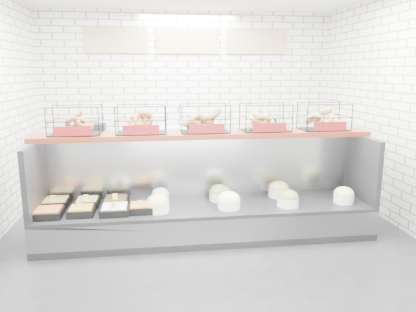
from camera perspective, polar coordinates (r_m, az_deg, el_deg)
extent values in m
plane|color=black|center=(4.86, 0.34, -12.39)|extent=(5.50, 5.50, 0.00)
cube|color=silver|center=(7.18, -2.77, 7.87)|extent=(5.00, 0.02, 3.00)
cube|color=#CAB18C|center=(7.15, -12.83, 15.60)|extent=(1.05, 0.03, 0.42)
cube|color=#CAB18C|center=(7.15, -2.83, 15.87)|extent=(1.05, 0.03, 0.42)
cube|color=#CAB18C|center=(7.35, 6.89, 15.69)|extent=(1.05, 0.03, 0.42)
cube|color=black|center=(5.06, -0.15, -8.94)|extent=(4.00, 0.90, 0.40)
cube|color=#93969B|center=(4.65, 0.58, -10.59)|extent=(4.00, 0.03, 0.28)
cube|color=#93969B|center=(5.27, -0.74, -1.26)|extent=(4.00, 0.08, 0.80)
cube|color=black|center=(5.02, -23.08, -2.89)|extent=(0.06, 0.90, 0.80)
cube|color=black|center=(5.49, 20.70, -1.50)|extent=(0.06, 0.90, 0.80)
cube|color=black|center=(4.90, -21.51, -7.51)|extent=(0.31, 0.31, 0.08)
cube|color=#D4582C|center=(4.89, -21.55, -7.12)|extent=(0.26, 0.26, 0.04)
cube|color=#F1F354|center=(4.77, -21.90, -6.91)|extent=(0.06, 0.01, 0.08)
cube|color=black|center=(5.24, -20.63, -6.19)|extent=(0.31, 0.31, 0.08)
cube|color=#E0C072|center=(5.23, -20.66, -5.83)|extent=(0.26, 0.26, 0.04)
cube|color=#F1F354|center=(5.12, -20.96, -5.60)|extent=(0.06, 0.01, 0.08)
cube|color=black|center=(4.84, -17.36, -7.45)|extent=(0.28, 0.28, 0.08)
cube|color=#C38229|center=(4.83, -17.38, -7.06)|extent=(0.24, 0.24, 0.04)
cube|color=#F1F354|center=(4.72, -17.62, -6.81)|extent=(0.06, 0.01, 0.08)
cube|color=black|center=(5.13, -16.58, -6.30)|extent=(0.27, 0.27, 0.08)
cube|color=#ECD278|center=(5.12, -16.60, -5.93)|extent=(0.23, 0.23, 0.04)
cube|color=#F1F354|center=(5.01, -16.80, -5.66)|extent=(0.06, 0.01, 0.08)
cube|color=black|center=(4.78, -12.98, -7.42)|extent=(0.32, 0.32, 0.08)
cube|color=silver|center=(4.77, -13.00, -7.03)|extent=(0.27, 0.27, 0.04)
cube|color=#F1F354|center=(4.65, -13.15, -6.83)|extent=(0.06, 0.01, 0.08)
cube|color=black|center=(5.09, -12.81, -6.25)|extent=(0.29, 0.29, 0.08)
cube|color=brown|center=(5.08, -12.82, -5.87)|extent=(0.25, 0.25, 0.04)
cube|color=#F1F354|center=(4.96, -12.95, -5.63)|extent=(0.06, 0.01, 0.08)
cube|color=black|center=(4.78, -9.41, -7.29)|extent=(0.27, 0.27, 0.08)
cube|color=orange|center=(4.77, -9.42, -6.89)|extent=(0.23, 0.23, 0.04)
cube|color=#F1F354|center=(4.66, -9.48, -6.63)|extent=(0.06, 0.01, 0.08)
cylinder|color=white|center=(4.75, -7.04, -7.14)|extent=(0.27, 0.27, 0.11)
ellipsoid|color=#EBD378|center=(4.74, -7.06, -6.45)|extent=(0.26, 0.26, 0.18)
cylinder|color=white|center=(5.07, -6.68, -5.90)|extent=(0.21, 0.21, 0.11)
ellipsoid|color=white|center=(5.06, -6.69, -5.25)|extent=(0.21, 0.21, 0.14)
cylinder|color=white|center=(4.84, 2.95, -6.73)|extent=(0.27, 0.27, 0.11)
ellipsoid|color=white|center=(4.82, 2.96, -6.05)|extent=(0.26, 0.26, 0.18)
cylinder|color=white|center=(5.12, 1.68, -5.65)|extent=(0.27, 0.27, 0.11)
ellipsoid|color=#80994E|center=(5.11, 1.68, -5.00)|extent=(0.26, 0.26, 0.18)
cylinder|color=white|center=(5.00, 11.14, -6.32)|extent=(0.26, 0.26, 0.11)
ellipsoid|color=olive|center=(4.98, 11.17, -5.67)|extent=(0.25, 0.25, 0.18)
cylinder|color=white|center=(5.35, 9.91, -5.06)|extent=(0.26, 0.26, 0.11)
ellipsoid|color=tan|center=(5.33, 9.94, -4.44)|extent=(0.26, 0.26, 0.18)
cylinder|color=white|center=(5.31, 18.53, -5.65)|extent=(0.25, 0.25, 0.11)
ellipsoid|color=#E0DE73|center=(5.29, 18.58, -5.03)|extent=(0.24, 0.24, 0.17)
cube|color=#4D1A10|center=(5.00, -0.49, 3.06)|extent=(4.10, 0.50, 0.06)
cube|color=black|center=(5.02, -18.19, 4.80)|extent=(0.60, 0.38, 0.34)
cube|color=maroon|center=(4.84, -18.53, 3.34)|extent=(0.42, 0.02, 0.11)
cube|color=black|center=(4.94, -9.38, 5.13)|extent=(0.60, 0.38, 0.34)
cube|color=maroon|center=(4.75, -9.40, 3.65)|extent=(0.42, 0.02, 0.11)
cube|color=black|center=(4.98, -0.49, 5.33)|extent=(0.60, 0.38, 0.34)
cube|color=maroon|center=(4.79, -0.18, 3.88)|extent=(0.42, 0.02, 0.11)
cube|color=black|center=(5.13, 8.07, 5.41)|extent=(0.60, 0.38, 0.34)
cube|color=maroon|center=(4.95, 8.67, 4.00)|extent=(0.42, 0.02, 0.11)
cube|color=black|center=(5.39, 15.97, 5.38)|extent=(0.60, 0.38, 0.34)
cube|color=maroon|center=(5.22, 16.79, 4.02)|extent=(0.42, 0.02, 0.11)
cube|color=#93969B|center=(7.02, -2.46, -0.90)|extent=(4.00, 0.60, 0.90)
cube|color=black|center=(7.00, -15.87, 3.38)|extent=(0.40, 0.30, 0.24)
cube|color=silver|center=(6.91, -5.46, 3.42)|extent=(0.35, 0.28, 0.18)
cylinder|color=#D44735|center=(6.88, 0.12, 3.61)|extent=(0.09, 0.09, 0.22)
cube|color=black|center=(7.11, 8.09, 4.08)|extent=(0.30, 0.30, 0.30)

